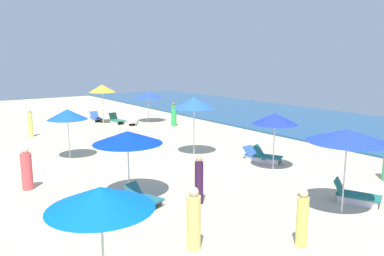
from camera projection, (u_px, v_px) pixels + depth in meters
ocean at (324, 123)px, 27.02m from camera, size 60.00×12.05×0.12m
umbrella_0 at (128, 137)px, 12.36m from camera, size 2.31×2.31×2.29m
lounge_chair_0_0 at (143, 198)px, 12.08m from camera, size 1.36×0.98×0.64m
umbrella_1 at (194, 103)px, 17.95m from camera, size 1.98×1.98×2.83m
umbrella_2 at (67, 114)px, 17.41m from camera, size 1.84×1.84×2.33m
umbrella_3 at (100, 198)px, 6.43m from camera, size 1.88×1.88×2.48m
umbrella_4 at (102, 88)px, 26.75m from camera, size 1.89×1.89×2.81m
lounge_chair_4_0 at (96, 118)px, 28.23m from camera, size 1.51×0.79×0.68m
lounge_chair_4_1 at (116, 120)px, 27.14m from camera, size 1.42×0.67×0.74m
umbrella_5 at (148, 95)px, 27.53m from camera, size 2.14×2.14×2.21m
lounge_chair_5_0 at (129, 120)px, 27.15m from camera, size 1.35×0.92×0.70m
lounge_chair_5_1 at (133, 121)px, 26.74m from camera, size 1.55×1.23×0.69m
umbrella_7 at (347, 136)px, 11.03m from camera, size 2.35×2.35×2.58m
lounge_chair_7_0 at (355, 195)px, 12.20m from camera, size 1.56×1.13×0.73m
umbrella_8 at (275, 119)px, 15.59m from camera, size 1.87×1.87×2.41m
lounge_chair_8_0 at (257, 155)px, 17.37m from camera, size 1.37×0.77×0.59m
lounge_chair_8_1 at (267, 156)px, 16.95m from camera, size 1.40×1.12×0.77m
beachgoer_0 at (27, 170)px, 13.40m from camera, size 0.41×0.41×1.56m
beachgoer_2 at (302, 219)px, 9.32m from camera, size 0.41×0.41×1.49m
beachgoer_3 at (194, 220)px, 9.15m from camera, size 0.49×0.49×1.60m
beachgoer_4 at (30, 123)px, 22.42m from camera, size 0.30×0.30×1.70m
beachgoer_5 at (199, 180)px, 12.10m from camera, size 0.38×0.38×1.60m
beachgoer_7 at (174, 115)px, 26.03m from camera, size 0.53×0.53×1.66m
cooler_box_0 at (116, 131)px, 23.36m from camera, size 0.60×0.52×0.42m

